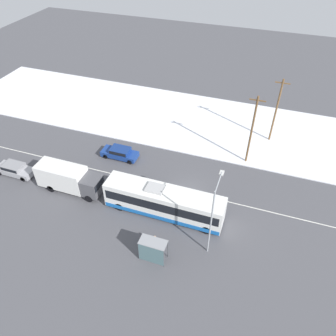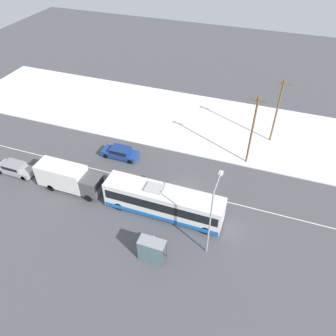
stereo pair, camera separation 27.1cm
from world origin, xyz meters
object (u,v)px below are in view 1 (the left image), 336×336
at_px(sedan_car, 120,152).
at_px(utility_pole_snowlot, 276,110).
at_px(box_truck, 68,178).
at_px(city_bus, 164,202).
at_px(parked_car_near_truck, 15,169).
at_px(pedestrian_at_stop, 155,240).
at_px(bus_shelter, 152,249).
at_px(utility_pole_roadside, 252,130).
at_px(streetlamp, 213,211).

distance_m(sedan_car, utility_pole_snowlot, 20.56).
bearing_deg(box_truck, utility_pole_snowlot, 40.43).
relative_size(box_truck, utility_pole_snowlot, 0.84).
relative_size(city_bus, parked_car_near_truck, 2.67).
bearing_deg(parked_car_near_truck, pedestrian_at_stop, -12.76).
height_order(bus_shelter, utility_pole_roadside, utility_pole_roadside).
bearing_deg(utility_pole_snowlot, parked_car_near_truck, -148.53).
bearing_deg(utility_pole_roadside, sedan_car, -163.79).
bearing_deg(utility_pole_snowlot, bus_shelter, -109.39).
height_order(box_truck, bus_shelter, box_truck).
relative_size(sedan_car, pedestrian_at_stop, 2.83).
xyz_separation_m(parked_car_near_truck, utility_pole_snowlot, (27.92, 17.09, 3.85)).
relative_size(city_bus, sedan_car, 2.68).
distance_m(bus_shelter, utility_pole_snowlot, 24.51).
bearing_deg(box_truck, utility_pole_roadside, 32.75).
relative_size(streetlamp, utility_pole_snowlot, 0.88).
height_order(box_truck, pedestrian_at_stop, box_truck).
bearing_deg(city_bus, utility_pole_roadside, 59.42).
xyz_separation_m(city_bus, bus_shelter, (0.97, -5.80, -0.00)).
bearing_deg(pedestrian_at_stop, sedan_car, 128.57).
xyz_separation_m(bus_shelter, streetlamp, (4.50, 3.25, 3.29)).
bearing_deg(pedestrian_at_stop, bus_shelter, -77.80).
bearing_deg(streetlamp, utility_pole_snowlot, 79.72).
bearing_deg(bus_shelter, pedestrian_at_stop, 102.20).
bearing_deg(utility_pole_roadside, bus_shelter, -108.59).
bearing_deg(bus_shelter, streetlamp, 35.83).
relative_size(parked_car_near_truck, utility_pole_snowlot, 0.52).
bearing_deg(utility_pole_roadside, city_bus, -120.58).
bearing_deg(streetlamp, box_truck, 171.67).
relative_size(pedestrian_at_stop, bus_shelter, 0.66).
xyz_separation_m(city_bus, utility_pole_roadside, (6.77, 11.46, 3.06)).
relative_size(parked_car_near_truck, utility_pole_roadside, 0.51).
relative_size(city_bus, utility_pole_roadside, 1.37).
distance_m(sedan_car, bus_shelter, 15.94).
distance_m(city_bus, utility_pole_roadside, 13.66).
relative_size(city_bus, utility_pole_snowlot, 1.40).
distance_m(parked_car_near_truck, streetlamp, 24.84).
height_order(pedestrian_at_stop, utility_pole_snowlot, utility_pole_snowlot).
distance_m(city_bus, pedestrian_at_stop, 4.46).
xyz_separation_m(box_truck, streetlamp, (16.68, -2.44, 3.24)).
xyz_separation_m(parked_car_near_truck, pedestrian_at_stop, (19.54, -4.42, 0.23)).
distance_m(box_truck, utility_pole_roadside, 21.59).
bearing_deg(box_truck, city_bus, 0.55).
bearing_deg(streetlamp, city_bus, 155.00).
bearing_deg(parked_car_near_truck, streetlamp, -6.12).
bearing_deg(sedan_car, box_truck, 68.77).
distance_m(streetlamp, utility_pole_roadside, 14.07).
distance_m(pedestrian_at_stop, utility_pole_roadside, 17.37).
relative_size(box_truck, sedan_car, 1.60).
relative_size(sedan_car, utility_pole_snowlot, 0.52).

